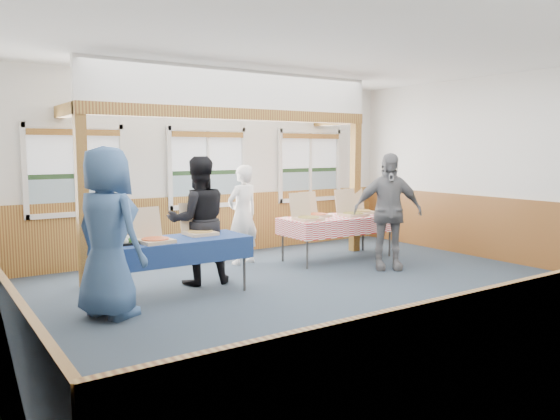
{
  "coord_description": "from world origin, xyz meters",
  "views": [
    {
      "loc": [
        -4.42,
        -5.44,
        1.93
      ],
      "look_at": [
        -0.09,
        1.0,
        1.06
      ],
      "focal_mm": 35.0,
      "sensor_mm": 36.0,
      "label": 1
    }
  ],
  "objects_px": {
    "table_right": "(338,219)",
    "person_grey": "(388,211)",
    "woman_black": "(199,221)",
    "man_blue": "(108,233)",
    "woman_white": "(243,215)",
    "table_left": "(180,243)"
  },
  "relations": [
    {
      "from": "table_left",
      "to": "man_blue",
      "type": "xyz_separation_m",
      "value": [
        -1.08,
        -0.44,
        0.29
      ]
    },
    {
      "from": "table_right",
      "to": "woman_white",
      "type": "distance_m",
      "value": 1.7
    },
    {
      "from": "table_left",
      "to": "person_grey",
      "type": "bearing_deg",
      "value": 8.4
    },
    {
      "from": "table_right",
      "to": "woman_black",
      "type": "relative_size",
      "value": 1.2
    },
    {
      "from": "table_left",
      "to": "woman_white",
      "type": "bearing_deg",
      "value": 51.65
    },
    {
      "from": "table_right",
      "to": "woman_black",
      "type": "xyz_separation_m",
      "value": [
        -2.8,
        -0.26,
        0.21
      ]
    },
    {
      "from": "table_right",
      "to": "man_blue",
      "type": "xyz_separation_m",
      "value": [
        -4.34,
        -1.11,
        0.28
      ]
    },
    {
      "from": "table_left",
      "to": "woman_white",
      "type": "relative_size",
      "value": 1.15
    },
    {
      "from": "woman_black",
      "to": "person_grey",
      "type": "distance_m",
      "value": 3.06
    },
    {
      "from": "table_left",
      "to": "table_right",
      "type": "bearing_deg",
      "value": 26.55
    },
    {
      "from": "person_grey",
      "to": "table_left",
      "type": "bearing_deg",
      "value": -153.21
    },
    {
      "from": "table_left",
      "to": "person_grey",
      "type": "distance_m",
      "value": 3.44
    },
    {
      "from": "table_right",
      "to": "person_grey",
      "type": "height_order",
      "value": "person_grey"
    },
    {
      "from": "table_left",
      "to": "person_grey",
      "type": "relative_size",
      "value": 1.03
    },
    {
      "from": "man_blue",
      "to": "woman_black",
      "type": "bearing_deg",
      "value": -84.82
    },
    {
      "from": "table_right",
      "to": "woman_black",
      "type": "height_order",
      "value": "woman_black"
    },
    {
      "from": "man_blue",
      "to": "table_right",
      "type": "bearing_deg",
      "value": -99.52
    },
    {
      "from": "woman_black",
      "to": "man_blue",
      "type": "xyz_separation_m",
      "value": [
        -1.54,
        -0.86,
        0.07
      ]
    },
    {
      "from": "woman_white",
      "to": "man_blue",
      "type": "relative_size",
      "value": 0.85
    },
    {
      "from": "table_left",
      "to": "table_right",
      "type": "relative_size",
      "value": 0.87
    },
    {
      "from": "woman_white",
      "to": "person_grey",
      "type": "bearing_deg",
      "value": 125.72
    },
    {
      "from": "table_left",
      "to": "person_grey",
      "type": "xyz_separation_m",
      "value": [
        3.41,
        -0.39,
        0.24
      ]
    }
  ]
}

